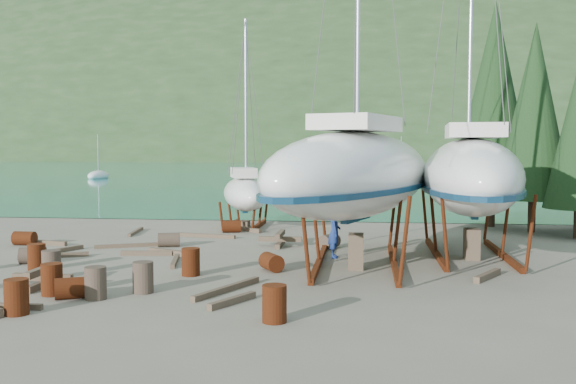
# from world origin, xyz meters

# --- Properties ---
(ground) EXTENTS (600.00, 600.00, 0.00)m
(ground) POSITION_xyz_m (0.00, 0.00, 0.00)
(ground) COLOR #655F50
(ground) RESTS_ON ground
(bay_water) EXTENTS (700.00, 700.00, 0.00)m
(bay_water) POSITION_xyz_m (0.00, 315.00, 0.01)
(bay_water) COLOR #187979
(bay_water) RESTS_ON ground
(far_hill) EXTENTS (800.00, 360.00, 110.00)m
(far_hill) POSITION_xyz_m (0.00, 320.00, 0.00)
(far_hill) COLOR #21351A
(far_hill) RESTS_ON ground
(far_house_left) EXTENTS (6.60, 5.60, 5.60)m
(far_house_left) POSITION_xyz_m (-60.00, 190.00, 2.92)
(far_house_left) COLOR beige
(far_house_left) RESTS_ON ground
(far_house_center) EXTENTS (6.60, 5.60, 5.60)m
(far_house_center) POSITION_xyz_m (-20.00, 190.00, 2.92)
(far_house_center) COLOR beige
(far_house_center) RESTS_ON ground
(far_house_right) EXTENTS (6.60, 5.60, 5.60)m
(far_house_right) POSITION_xyz_m (30.00, 190.00, 2.92)
(far_house_right) COLOR beige
(far_house_right) RESTS_ON ground
(cypress_near_right) EXTENTS (3.60, 3.60, 10.00)m
(cypress_near_right) POSITION_xyz_m (12.50, 12.00, 5.79)
(cypress_near_right) COLOR black
(cypress_near_right) RESTS_ON ground
(cypress_back_left) EXTENTS (4.14, 4.14, 11.50)m
(cypress_back_left) POSITION_xyz_m (11.00, 14.00, 6.66)
(cypress_back_left) COLOR black
(cypress_back_left) RESTS_ON ground
(moored_boat_left) EXTENTS (2.00, 5.00, 6.05)m
(moored_boat_left) POSITION_xyz_m (-30.00, 60.00, 0.39)
(moored_boat_left) COLOR white
(moored_boat_left) RESTS_ON ground
(moored_boat_mid) EXTENTS (2.00, 5.00, 6.05)m
(moored_boat_mid) POSITION_xyz_m (10.00, 80.00, 0.39)
(moored_boat_mid) COLOR white
(moored_boat_mid) RESTS_ON ground
(moored_boat_far) EXTENTS (2.00, 5.00, 6.05)m
(moored_boat_far) POSITION_xyz_m (-8.00, 110.00, 0.39)
(moored_boat_far) COLOR white
(moored_boat_far) RESTS_ON ground
(large_sailboat_near) EXTENTS (7.59, 13.12, 19.86)m
(large_sailboat_near) POSITION_xyz_m (4.23, 2.18, 3.20)
(large_sailboat_near) COLOR white
(large_sailboat_near) RESTS_ON ground
(large_sailboat_far) EXTENTS (4.37, 12.09, 18.75)m
(large_sailboat_far) POSITION_xyz_m (8.40, 4.53, 3.06)
(large_sailboat_far) COLOR white
(large_sailboat_far) RESTS_ON ground
(small_sailboat_shore) EXTENTS (4.01, 6.94, 10.59)m
(small_sailboat_shore) POSITION_xyz_m (-1.59, 12.33, 1.75)
(small_sailboat_shore) COLOR white
(small_sailboat_shore) RESTS_ON ground
(worker) EXTENTS (0.51, 0.73, 1.93)m
(worker) POSITION_xyz_m (3.40, 3.68, 0.97)
(worker) COLOR navy
(worker) RESTS_ON ground
(drum_2) EXTENTS (0.90, 0.61, 0.58)m
(drum_2) POSITION_xyz_m (-9.60, 5.18, 0.29)
(drum_2) COLOR #612910
(drum_2) RESTS_ON ground
(drum_3) EXTENTS (0.58, 0.58, 0.88)m
(drum_3) POSITION_xyz_m (-3.91, -5.36, 0.44)
(drum_3) COLOR #612910
(drum_3) RESTS_ON ground
(drum_4) EXTENTS (0.99, 0.76, 0.58)m
(drum_4) POSITION_xyz_m (-1.82, 10.13, 0.29)
(drum_4) COLOR #612910
(drum_4) RESTS_ON ground
(drum_5) EXTENTS (0.58, 0.58, 0.88)m
(drum_5) POSITION_xyz_m (-2.66, -3.60, 0.44)
(drum_5) COLOR #2D2823
(drum_5) RESTS_ON ground
(drum_6) EXTENTS (0.95, 1.05, 0.58)m
(drum_6) POSITION_xyz_m (1.46, 0.90, 0.29)
(drum_6) COLOR #612910
(drum_6) RESTS_ON ground
(drum_7) EXTENTS (0.58, 0.58, 0.88)m
(drum_7) POSITION_xyz_m (2.43, -5.28, 0.44)
(drum_7) COLOR #612910
(drum_7) RESTS_ON ground
(drum_8) EXTENTS (0.58, 0.58, 0.88)m
(drum_8) POSITION_xyz_m (-6.32, 0.08, 0.44)
(drum_8) COLOR #612910
(drum_8) RESTS_ON ground
(drum_9) EXTENTS (1.00, 0.79, 0.58)m
(drum_9) POSITION_xyz_m (-3.48, 5.50, 0.29)
(drum_9) COLOR #2D2823
(drum_9) RESTS_ON ground
(drum_10) EXTENTS (0.58, 0.58, 0.88)m
(drum_10) POSITION_xyz_m (-4.06, -3.29, 0.44)
(drum_10) COLOR #612910
(drum_10) RESTS_ON ground
(drum_11) EXTENTS (0.93, 1.05, 0.58)m
(drum_11) POSITION_xyz_m (3.09, 5.84, 0.29)
(drum_11) COLOR #2D2823
(drum_11) RESTS_ON ground
(drum_12) EXTENTS (1.05, 0.91, 0.58)m
(drum_12) POSITION_xyz_m (-3.32, -3.63, 0.29)
(drum_12) COLOR #612910
(drum_12) RESTS_ON ground
(drum_14) EXTENTS (0.58, 0.58, 0.88)m
(drum_14) POSITION_xyz_m (-0.98, -0.18, 0.44)
(drum_14) COLOR #612910
(drum_14) RESTS_ON ground
(drum_15) EXTENTS (1.01, 0.82, 0.58)m
(drum_15) POSITION_xyz_m (-7.08, 1.22, 0.29)
(drum_15) COLOR #2D2823
(drum_15) RESTS_ON ground
(drum_16) EXTENTS (0.58, 0.58, 0.88)m
(drum_16) POSITION_xyz_m (-5.18, -1.14, 0.44)
(drum_16) COLOR #2D2823
(drum_16) RESTS_ON ground
(drum_17) EXTENTS (0.58, 0.58, 0.88)m
(drum_17) POSITION_xyz_m (-1.66, -2.72, 0.44)
(drum_17) COLOR #2D2823
(drum_17) RESTS_ON ground
(timber_0) EXTENTS (0.46, 2.62, 0.14)m
(timber_0) POSITION_xyz_m (-6.31, 9.34, 0.07)
(timber_0) COLOR brown
(timber_0) RESTS_ON ground
(timber_1) EXTENTS (1.10, 1.67, 0.19)m
(timber_1) POSITION_xyz_m (8.32, 0.43, 0.10)
(timber_1) COLOR brown
(timber_1) RESTS_ON ground
(timber_2) EXTENTS (2.46, 0.71, 0.19)m
(timber_2) POSITION_xyz_m (-8.98, 5.41, 0.09)
(timber_2) COLOR brown
(timber_2) RESTS_ON ground
(timber_4) EXTENTS (1.96, 0.37, 0.17)m
(timber_4) POSITION_xyz_m (-3.67, 3.33, 0.09)
(timber_4) COLOR brown
(timber_4) RESTS_ON ground
(timber_5) EXTENTS (1.39, 2.84, 0.16)m
(timber_5) POSITION_xyz_m (0.65, -2.27, 0.08)
(timber_5) COLOR brown
(timber_5) RESTS_ON ground
(timber_6) EXTENTS (1.45, 1.29, 0.19)m
(timber_6) POSITION_xyz_m (-1.08, 10.61, 0.10)
(timber_6) COLOR brown
(timber_6) RESTS_ON ground
(timber_7) EXTENTS (1.00, 1.66, 0.17)m
(timber_7) POSITION_xyz_m (1.09, -3.68, 0.09)
(timber_7) COLOR brown
(timber_7) RESTS_ON ground
(timber_8) EXTENTS (1.64, 0.93, 0.19)m
(timber_8) POSITION_xyz_m (-2.99, 3.66, 0.09)
(timber_8) COLOR brown
(timber_8) RESTS_ON ground
(timber_10) EXTENTS (2.77, 0.73, 0.16)m
(timber_10) POSITION_xyz_m (-2.60, 8.30, 0.08)
(timber_10) COLOR brown
(timber_10) RESTS_ON ground
(timber_11) EXTENTS (0.63, 2.25, 0.15)m
(timber_11) POSITION_xyz_m (-2.13, 1.88, 0.08)
(timber_11) COLOR brown
(timber_11) RESTS_ON ground
(timber_12) EXTENTS (2.30, 1.26, 0.17)m
(timber_12) POSITION_xyz_m (-6.90, 2.40, 0.08)
(timber_12) COLOR brown
(timber_12) RESTS_ON ground
(timber_15) EXTENTS (2.86, 1.41, 0.15)m
(timber_15) POSITION_xyz_m (-4.90, 5.23, 0.07)
(timber_15) COLOR brown
(timber_15) RESTS_ON ground
(timber_17) EXTENTS (1.34, 2.57, 0.16)m
(timber_17) POSITION_xyz_m (-7.39, 3.32, 0.08)
(timber_17) COLOR brown
(timber_17) RESTS_ON ground
(timber_pile_fore) EXTENTS (1.80, 1.80, 0.60)m
(timber_pile_fore) POSITION_xyz_m (-4.82, -2.38, 0.30)
(timber_pile_fore) COLOR brown
(timber_pile_fore) RESTS_ON ground
(timber_pile_aft) EXTENTS (1.80, 1.80, 0.60)m
(timber_pile_aft) POSITION_xyz_m (1.05, 6.17, 0.30)
(timber_pile_aft) COLOR brown
(timber_pile_aft) RESTS_ON ground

